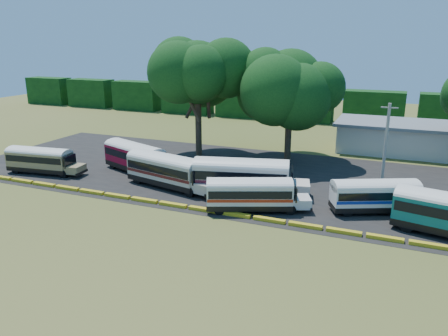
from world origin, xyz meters
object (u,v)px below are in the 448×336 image
at_px(bus_white_red, 252,193).
at_px(bus_cream_west, 167,169).
at_px(bus_red, 136,156).
at_px(bus_beige, 41,159).
at_px(tree_west, 198,73).

bearing_deg(bus_white_red, bus_cream_west, 141.36).
xyz_separation_m(bus_red, bus_cream_west, (5.77, -3.14, 0.01)).
height_order(bus_red, bus_white_red, bus_red).
distance_m(bus_red, bus_cream_west, 6.57).
distance_m(bus_beige, bus_red, 10.48).
relative_size(bus_beige, bus_cream_west, 0.86).
relative_size(bus_beige, bus_white_red, 1.00).
height_order(bus_red, bus_cream_west, bus_cream_west).
bearing_deg(tree_west, bus_cream_west, -78.60).
bearing_deg(bus_beige, bus_cream_west, -2.49).
bearing_deg(bus_red, bus_beige, -134.49).
bearing_deg(bus_cream_west, bus_red, 164.14).
height_order(bus_cream_west, bus_white_red, bus_cream_west).
relative_size(bus_beige, bus_red, 0.89).
bearing_deg(bus_beige, bus_white_red, -10.89).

